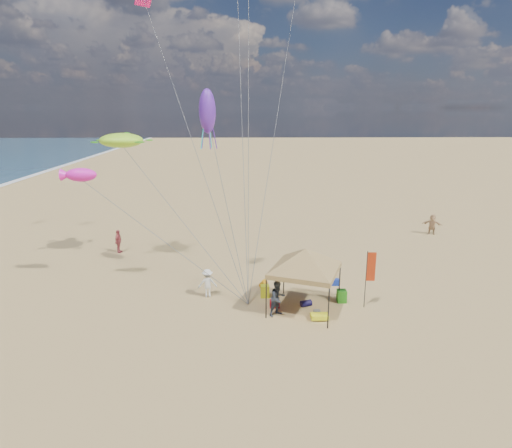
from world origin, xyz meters
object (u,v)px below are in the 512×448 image
object	(u,v)px
chair_yellow	(265,291)
person_far_a	(118,241)
beach_cart	(320,316)
person_far_c	(432,224)
cooler_red	(275,304)
chair_green	(342,296)
canopy_tent	(306,251)
person_near_b	(278,298)
cooler_blue	(335,282)
person_near_c	(208,283)
person_near_a	(297,269)
feather_flag	(370,270)

from	to	relation	value
chair_yellow	person_far_a	xyz separation A→B (m)	(-10.70, 8.24, 0.54)
beach_cart	person_far_c	xyz separation A→B (m)	(12.35, 15.47, 0.68)
cooler_red	chair_green	world-z (taller)	chair_green
cooler_red	chair_yellow	size ratio (longest dim) A/B	0.77
canopy_tent	chair_yellow	distance (m)	4.03
canopy_tent	person_far_c	xyz separation A→B (m)	(13.01, 14.26, -2.48)
chair_green	person_far_c	size ratio (longest dim) A/B	0.40
beach_cart	person_near_b	distance (m)	2.34
cooler_blue	person_far_a	size ratio (longest dim) A/B	0.30
cooler_blue	cooler_red	bearing A→B (deg)	-142.61
chair_green	person_near_c	xyz separation A→B (m)	(-7.62, 0.89, 0.49)
beach_cart	person_near_a	xyz separation A→B (m)	(-0.59, 5.14, 0.66)
beach_cart	person_far_c	bearing A→B (deg)	51.39
cooler_blue	person_near_a	bearing A→B (deg)	165.60
person_near_b	person_near_c	xyz separation A→B (m)	(-3.89, 2.42, -0.12)
chair_green	feather_flag	bearing A→B (deg)	-29.18
cooler_blue	person_near_b	xyz separation A→B (m)	(-3.82, -3.94, 0.77)
feather_flag	person_near_a	size ratio (longest dim) A/B	1.90
person_far_a	canopy_tent	bearing A→B (deg)	-122.57
person_near_c	person_near_b	bearing A→B (deg)	141.81
feather_flag	canopy_tent	bearing A→B (deg)	-176.52
person_near_a	person_near_b	xyz separation A→B (m)	(-1.53, -4.53, 0.11)
beach_cart	person_far_a	world-z (taller)	person_far_a
cooler_red	cooler_blue	xyz separation A→B (m)	(3.92, 3.00, 0.00)
person_near_a	person_near_c	bearing A→B (deg)	-16.01
person_near_c	person_near_a	bearing A→B (deg)	-165.02
cooler_red	chair_green	size ratio (longest dim) A/B	0.77
canopy_tent	cooler_red	size ratio (longest dim) A/B	11.30
cooler_blue	person_far_c	size ratio (longest dim) A/B	0.31
cooler_red	beach_cart	world-z (taller)	cooler_red
beach_cart	person_far_c	world-z (taller)	person_far_c
chair_yellow	beach_cart	bearing A→B (deg)	-47.36
canopy_tent	cooler_red	bearing A→B (deg)	167.53
cooler_red	person_far_c	xyz separation A→B (m)	(14.57, 13.91, 0.69)
feather_flag	person_far_a	xyz separation A→B (m)	(-16.28, 9.75, -1.27)
cooler_red	person_near_c	xyz separation A→B (m)	(-3.79, 1.47, 0.65)
chair_green	person_near_a	bearing A→B (deg)	126.12
person_far_a	person_near_a	bearing A→B (deg)	-109.77
person_near_a	person_far_a	distance (m)	14.16
person_far_c	person_near_b	bearing A→B (deg)	-108.61
cooler_blue	chair_yellow	world-z (taller)	chair_yellow
chair_green	person_far_a	world-z (taller)	person_far_a
cooler_blue	person_far_a	world-z (taller)	person_far_a
feather_flag	beach_cart	world-z (taller)	feather_flag
beach_cart	person_near_a	size ratio (longest dim) A/B	0.53
feather_flag	cooler_red	bearing A→B (deg)	178.52
cooler_red	chair_yellow	xyz separation A→B (m)	(-0.47, 1.38, 0.16)
cooler_blue	chair_green	size ratio (longest dim) A/B	0.77
cooler_red	person_far_c	distance (m)	20.16
feather_flag	person_near_c	world-z (taller)	feather_flag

